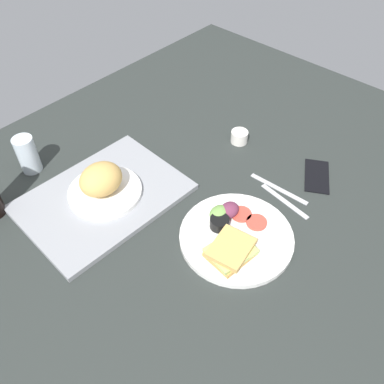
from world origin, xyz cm
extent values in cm
cube|color=#282D2B|center=(0.00, 0.00, -1.50)|extent=(190.00, 150.00, 3.00)
cube|color=gray|center=(-14.58, 22.59, 0.80)|extent=(46.34, 34.86, 1.60)
cylinder|color=white|center=(-13.53, 22.59, 2.30)|extent=(21.06, 21.06, 1.40)
ellipsoid|color=tan|center=(-13.74, 22.98, 7.27)|extent=(12.53, 10.82, 8.55)
cylinder|color=white|center=(0.00, -14.64, 0.80)|extent=(30.10, 30.10, 1.60)
cube|color=tan|center=(-6.02, -17.35, 2.30)|extent=(11.88, 10.10, 1.40)
cube|color=#B2C66B|center=(-6.02, -17.35, 3.50)|extent=(12.53, 10.96, 1.00)
cube|color=tan|center=(-6.02, -17.35, 4.70)|extent=(12.37, 10.74, 1.40)
cylinder|color=#D14738|center=(6.77, -16.15, 2.00)|extent=(5.60, 5.60, 0.80)
cylinder|color=#D14738|center=(6.32, -11.33, 2.00)|extent=(5.60, 5.60, 0.80)
cylinder|color=black|center=(-0.76, -9.37, 3.10)|extent=(5.20, 5.20, 3.00)
cylinder|color=#EFEACC|center=(-0.76, -9.37, 4.20)|extent=(4.26, 4.26, 0.60)
ellipsoid|color=#729E4C|center=(1.50, -7.42, 3.40)|extent=(6.00, 4.80, 3.60)
ellipsoid|color=#6B2D47|center=(4.21, -8.62, 3.40)|extent=(6.00, 4.80, 3.60)
cylinder|color=silver|center=(-21.21, 48.89, 5.95)|extent=(6.06, 6.06, 11.90)
cylinder|color=silver|center=(32.68, 9.74, 2.00)|extent=(5.60, 5.60, 4.00)
cube|color=#B7B7BC|center=(20.00, -16.64, 0.25)|extent=(3.70, 17.03, 0.50)
cube|color=#B7B7BC|center=(23.00, -12.64, 0.25)|extent=(2.40, 19.05, 0.50)
cube|color=black|center=(35.35, -18.22, 0.40)|extent=(16.06, 13.50, 0.80)
camera|label=1|loc=(-55.96, -49.81, 86.20)|focal=37.88mm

